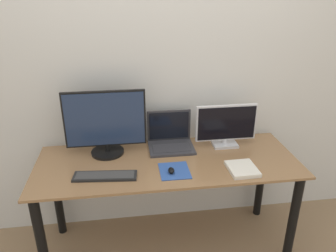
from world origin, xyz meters
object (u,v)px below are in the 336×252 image
at_px(mouse, 171,170).
at_px(book, 242,169).
at_px(monitor_left, 105,124).
at_px(keyboard, 105,176).
at_px(laptop, 170,138).
at_px(monitor_right, 226,125).

xyz_separation_m(mouse, book, (0.47, -0.03, -0.01)).
distance_m(monitor_left, keyboard, 0.39).
height_order(keyboard, book, book).
bearing_deg(mouse, monitor_left, 140.72).
xyz_separation_m(monitor_left, laptop, (0.46, 0.05, -0.17)).
height_order(keyboard, mouse, mouse).
relative_size(monitor_left, monitor_right, 1.24).
height_order(laptop, mouse, laptop).
bearing_deg(laptop, book, -45.10).
bearing_deg(monitor_left, laptop, 6.03).
relative_size(monitor_left, laptop, 1.70).
distance_m(monitor_left, book, 0.98).
height_order(monitor_left, keyboard, monitor_left).
xyz_separation_m(laptop, book, (0.42, -0.42, -0.05)).
relative_size(monitor_right, keyboard, 1.11).
distance_m(monitor_right, mouse, 0.59).
height_order(monitor_right, book, monitor_right).
height_order(monitor_left, monitor_right, monitor_left).
xyz_separation_m(monitor_left, mouse, (0.41, -0.34, -0.21)).
bearing_deg(book, mouse, 176.22).
distance_m(monitor_left, mouse, 0.57).
xyz_separation_m(laptop, mouse, (-0.05, -0.39, -0.04)).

